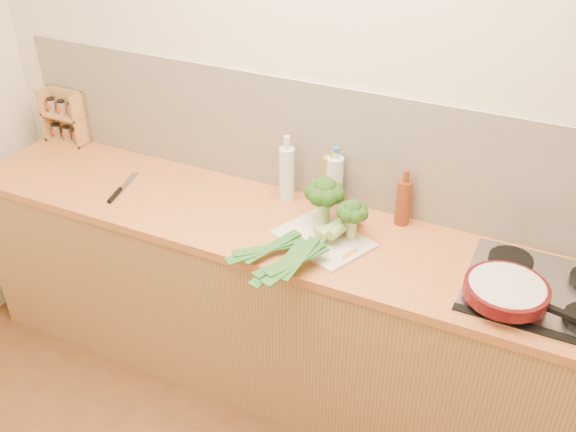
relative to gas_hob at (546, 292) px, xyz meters
The scene contains 16 objects.
room_shell 1.09m from the gas_hob, 163.89° to the left, with size 3.50×3.50×3.50m.
counter 1.12m from the gas_hob, behind, with size 3.20×0.62×0.90m.
gas_hob is the anchor object (origin of this frame).
chopping_board 0.88m from the gas_hob, behind, with size 0.37×0.27×0.01m, color beige.
broccoli_left 0.93m from the gas_hob, behind, with size 0.17×0.17×0.22m.
broccoli_right 0.78m from the gas_hob, behind, with size 0.13×0.13×0.18m.
leek_front 0.92m from the gas_hob, behind, with size 0.40×0.55×0.04m.
leek_mid 0.87m from the gas_hob, behind, with size 0.22×0.66×0.04m.
leek_back 0.84m from the gas_hob, behind, with size 0.20×0.60×0.04m.
chefs_knife 1.88m from the gas_hob, behind, with size 0.10×0.30×0.02m.
skillet 0.18m from the gas_hob, 136.19° to the right, with size 0.43×0.30×0.05m.
spice_rack 2.48m from the gas_hob, behind, with size 0.24×0.10×0.29m.
oil_tin 0.99m from the gas_hob, 165.86° to the left, with size 0.08×0.05×0.27m.
glass_bottle 1.18m from the gas_hob, 169.97° to the left, with size 0.07×0.07×0.32m.
amber_bottle 0.67m from the gas_hob, 159.24° to the left, with size 0.06×0.06×0.26m.
water_bottle 0.98m from the gas_hob, 165.54° to the left, with size 0.08×0.08×0.27m.
Camera 1 is at (0.96, -0.86, 2.41)m, focal length 40.00 mm.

